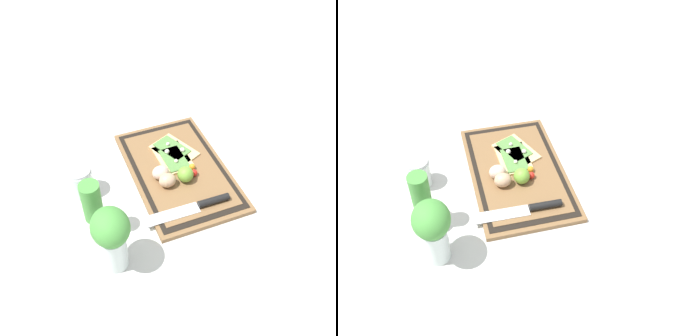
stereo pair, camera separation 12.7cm
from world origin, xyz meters
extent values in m
plane|color=silver|center=(0.00, 0.00, 0.00)|extent=(6.00, 6.00, 0.00)
cube|color=brown|center=(0.00, 0.00, 0.01)|extent=(0.49, 0.30, 0.02)
cube|color=black|center=(0.00, 0.00, 0.02)|extent=(0.46, 0.28, 0.00)
cube|color=brown|center=(0.00, 0.00, 0.02)|extent=(0.42, 0.25, 0.00)
cube|color=#DBBC7F|center=(0.08, -0.02, 0.02)|extent=(0.18, 0.15, 0.01)
cube|color=#568942|center=(0.09, -0.01, 0.03)|extent=(0.14, 0.11, 0.00)
sphere|color=silver|center=(0.06, -0.04, 0.03)|extent=(0.02, 0.02, 0.02)
sphere|color=silver|center=(0.11, -0.01, 0.03)|extent=(0.01, 0.01, 0.01)
cube|color=#DBBC7F|center=(0.05, 0.00, 0.02)|extent=(0.15, 0.11, 0.01)
cube|color=#568942|center=(0.04, 0.00, 0.03)|extent=(0.12, 0.07, 0.00)
sphere|color=silver|center=(0.08, 0.01, 0.03)|extent=(0.02, 0.02, 0.02)
sphere|color=silver|center=(0.02, 0.00, 0.03)|extent=(0.01, 0.01, 0.01)
cube|color=silver|center=(-0.17, 0.09, 0.02)|extent=(0.04, 0.17, 0.00)
cylinder|color=black|center=(-0.17, -0.04, 0.03)|extent=(0.02, 0.10, 0.02)
ellipsoid|color=tan|center=(-0.06, 0.06, 0.04)|extent=(0.05, 0.06, 0.05)
ellipsoid|color=beige|center=(-0.02, 0.07, 0.04)|extent=(0.05, 0.06, 0.05)
sphere|color=#70A838|center=(-0.05, 0.00, 0.04)|extent=(0.05, 0.05, 0.05)
sphere|color=red|center=(-0.05, -0.03, 0.03)|extent=(0.02, 0.02, 0.02)
sphere|color=orange|center=(-0.02, -0.04, 0.03)|extent=(0.02, 0.02, 0.02)
cylinder|color=white|center=(-0.14, 0.31, 0.03)|extent=(0.10, 0.10, 0.07)
cylinder|color=#47933D|center=(-0.14, 0.31, 0.12)|extent=(0.05, 0.05, 0.16)
cylinder|color=silver|center=(0.03, 0.32, 0.05)|extent=(0.08, 0.08, 0.09)
cylinder|color=#D16023|center=(0.03, 0.32, 0.02)|extent=(0.07, 0.07, 0.03)
cylinder|color=silver|center=(0.03, 0.32, 0.10)|extent=(0.08, 0.08, 0.01)
cylinder|color=silver|center=(-0.25, 0.29, 0.06)|extent=(0.07, 0.07, 0.12)
ellipsoid|color=#47933D|center=(-0.25, 0.29, 0.16)|extent=(0.11, 0.10, 0.09)
camera|label=1|loc=(-0.84, 0.37, 0.94)|focal=42.00mm
camera|label=2|loc=(-0.88, 0.24, 0.94)|focal=42.00mm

